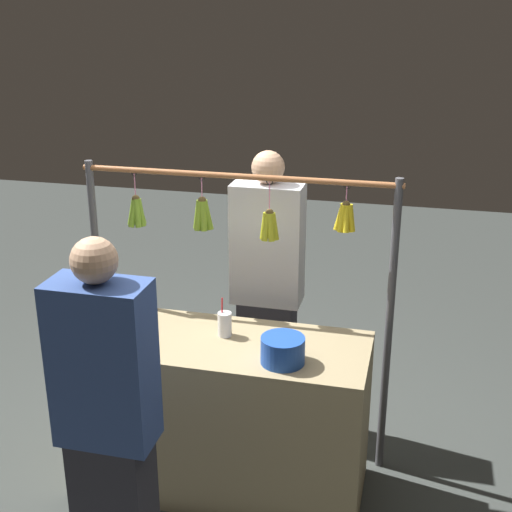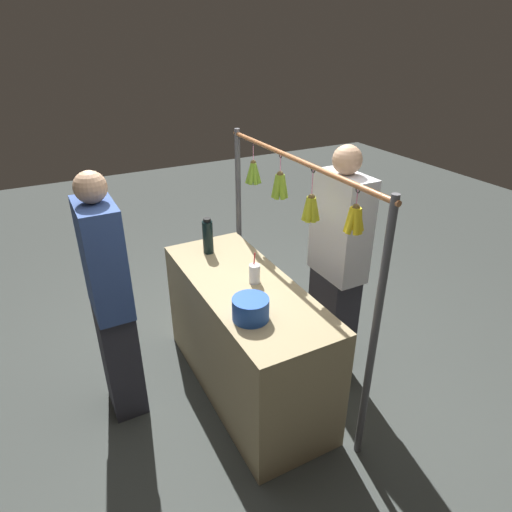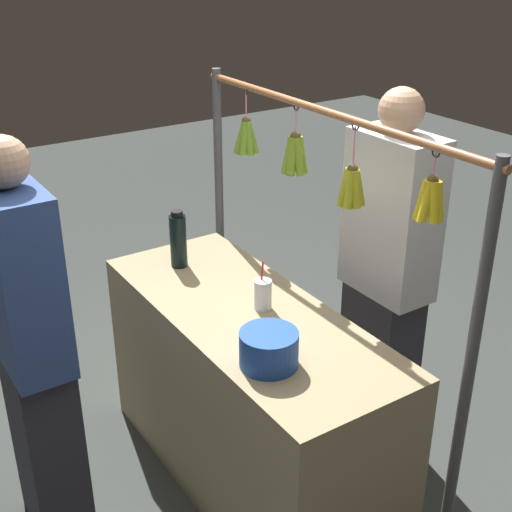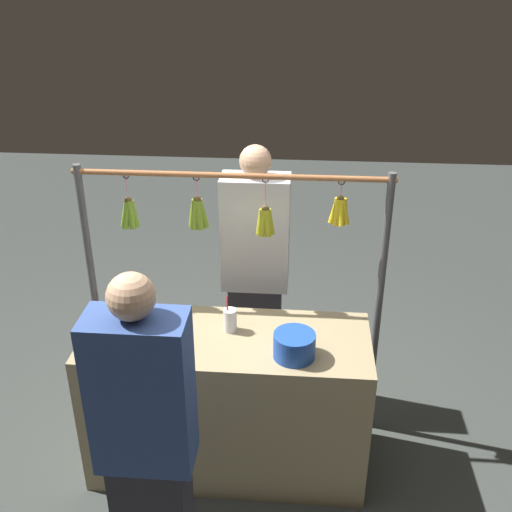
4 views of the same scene
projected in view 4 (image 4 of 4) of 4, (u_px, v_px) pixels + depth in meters
ground_plane at (229, 459)px, 3.72m from camera, size 12.00×12.00×0.00m
market_counter at (228, 401)px, 3.52m from camera, size 1.58×0.62×0.90m
display_rack at (232, 257)px, 3.51m from camera, size 1.78×0.12×1.73m
water_bottle at (124, 315)px, 3.26m from camera, size 0.08×0.08×0.28m
blue_bucket at (294, 345)px, 3.13m from camera, size 0.22×0.22×0.14m
drink_cup at (230, 320)px, 3.34m from camera, size 0.08×0.08×0.21m
vendor_person at (255, 280)px, 3.93m from camera, size 0.42×0.23×1.77m
customer_person at (148, 453)px, 2.61m from camera, size 0.41×0.22×1.73m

